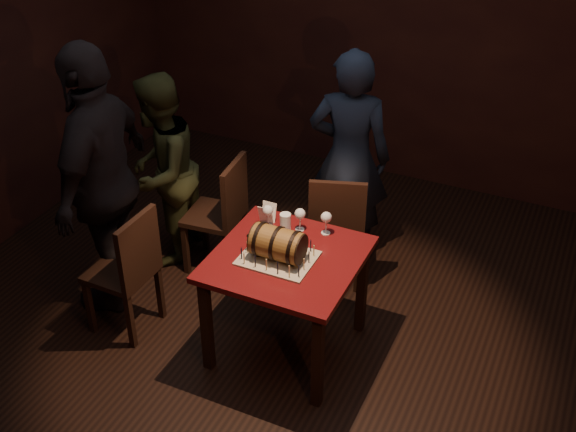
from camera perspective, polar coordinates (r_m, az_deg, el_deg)
The scene contains 16 objects.
room_shell at distance 4.26m, azimuth -1.28°, elevation 5.02°, with size 5.04×5.04×2.80m.
pub_table at distance 4.55m, azimuth -0.10°, elevation -4.34°, with size 0.90×0.90×0.75m.
cake_board at distance 4.46m, azimuth -0.81°, elevation -3.35°, with size 0.45×0.35×0.01m, color #AEA38C.
barrel_cake at distance 4.39m, azimuth -0.83°, elevation -2.20°, with size 0.38×0.22×0.22m.
birthday_candles at distance 4.43m, azimuth -0.81°, elevation -2.86°, with size 0.40×0.30×0.09m.
wine_glass_left at distance 4.70m, azimuth -1.60°, elevation 0.37°, with size 0.07×0.07×0.16m.
wine_glass_mid at distance 4.66m, azimuth 0.96°, elevation 0.10°, with size 0.07×0.07×0.16m.
wine_glass_right at distance 4.63m, azimuth 3.04°, elevation -0.18°, with size 0.07×0.07×0.16m.
pint_of_ale at distance 4.65m, azimuth -0.21°, elevation -0.66°, with size 0.07×0.07×0.15m.
menu_card at distance 4.77m, azimuth -1.64°, elevation 0.17°, with size 0.10×0.05×0.13m, color white, non-canonical shape.
chair_back at distance 5.20m, azimuth 3.90°, elevation -0.67°, with size 0.51×0.51×0.93m.
chair_left_rear at distance 5.38m, azimuth -5.15°, elevation 0.52°, with size 0.44×0.44×0.93m.
chair_left_front at distance 4.89m, azimuth -12.42°, elevation -3.94°, with size 0.41×0.41×0.93m.
person_back at distance 5.40m, azimuth 4.86°, elevation 4.61°, with size 0.62×0.40×1.69m, color #1A2235.
person_left_rear at distance 5.47m, azimuth -10.02°, elevation 3.50°, with size 0.73×0.57×1.51m, color #393C1E.
person_left_front at distance 4.99m, azimuth -14.38°, elevation 2.74°, with size 1.14×0.47×1.94m, color black.
Camera 1 is at (1.68, -3.38, 3.38)m, focal length 45.00 mm.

